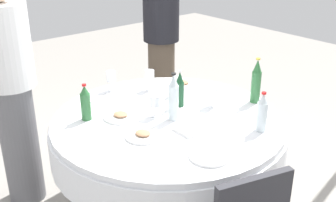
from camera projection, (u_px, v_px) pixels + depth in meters
The scene contains 19 objects.
dining_table at pixel (168, 137), 2.77m from camera, with size 1.54×1.54×0.74m.
bottle_clear_east at pixel (262, 113), 2.50m from camera, with size 0.07×0.07×0.25m.
bottle_clear_south at pixel (173, 98), 2.63m from camera, with size 0.07×0.07×0.32m.
bottle_green_far at pixel (256, 82), 2.89m from camera, with size 0.07×0.07×0.33m.
bottle_dark_green_north at pixel (180, 90), 2.84m from camera, with size 0.06×0.06×0.26m.
bottle_green_west at pixel (86, 103), 2.64m from camera, with size 0.07×0.07×0.24m.
wine_glass_north at pixel (155, 102), 2.69m from camera, with size 0.07×0.07×0.15m.
wine_glass_west at pixel (213, 93), 2.84m from camera, with size 0.07×0.07×0.14m.
wine_glass_left at pixel (177, 81), 3.03m from camera, with size 0.06×0.06×0.14m.
wine_glass_rear at pixel (150, 76), 3.12m from camera, with size 0.07×0.07×0.15m.
wine_glass_mid at pixel (111, 77), 3.11m from camera, with size 0.07×0.07×0.15m.
plate_mid at pixel (143, 135), 2.46m from camera, with size 0.21×0.21×0.04m.
plate_front at pixel (183, 84), 3.24m from camera, with size 0.21×0.21×0.04m.
plate_right at pixel (121, 116), 2.70m from camera, with size 0.22×0.22×0.04m.
plate_near at pixel (210, 156), 2.25m from camera, with size 0.23×0.23×0.02m.
fork_south at pixel (99, 98), 3.00m from camera, with size 0.18×0.02×0.01m, color silver.
folded_napkin at pixel (190, 129), 2.54m from camera, with size 0.16×0.16×0.02m, color white.
person_east at pixel (161, 41), 3.97m from camera, with size 0.34×0.34×1.65m.
person_south at pixel (11, 88), 2.80m from camera, with size 0.34×0.34×1.68m.
Camera 1 is at (1.88, -1.57, 1.92)m, focal length 44.37 mm.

